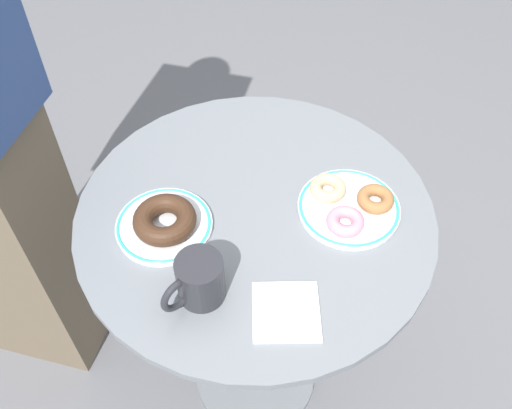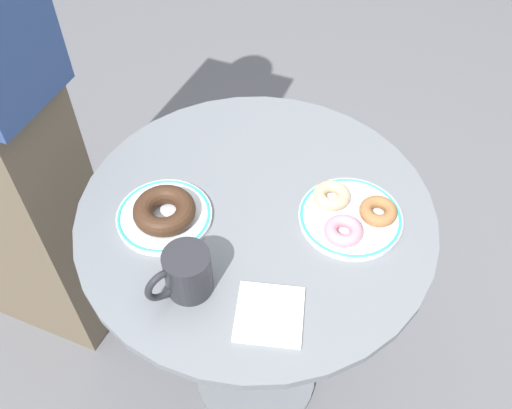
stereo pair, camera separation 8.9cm
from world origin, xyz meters
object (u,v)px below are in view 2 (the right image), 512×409
object	(u,v)px
plate_right	(350,217)
coffee_mug	(186,273)
donut_glazed	(332,197)
paper_napkin	(270,314)
plate_left	(164,216)
donut_cinnamon	(378,211)
donut_pink_frosted	(343,231)
donut_chocolate	(164,211)
cafe_table	(256,277)

from	to	relation	value
plate_right	coffee_mug	distance (m)	0.33
plate_right	donut_glazed	size ratio (longest dim) A/B	2.78
paper_napkin	coffee_mug	distance (m)	0.15
plate_left	donut_cinnamon	distance (m)	0.40
donut_glazed	plate_left	bearing A→B (deg)	178.26
donut_pink_frosted	donut_chocolate	bearing A→B (deg)	165.04
cafe_table	donut_cinnamon	size ratio (longest dim) A/B	10.83
donut_cinnamon	cafe_table	bearing A→B (deg)	167.49
donut_glazed	coffee_mug	size ratio (longest dim) A/B	0.62
donut_pink_frosted	donut_cinnamon	bearing A→B (deg)	25.76
cafe_table	donut_cinnamon	distance (m)	0.34
plate_left	donut_glazed	bearing A→B (deg)	-1.74
donut_chocolate	coffee_mug	world-z (taller)	coffee_mug
cafe_table	coffee_mug	distance (m)	0.34
donut_cinnamon	plate_left	bearing A→B (deg)	171.88
coffee_mug	donut_pink_frosted	bearing A→B (deg)	13.34
plate_left	plate_right	distance (m)	0.35
donut_cinnamon	donut_pink_frosted	size ratio (longest dim) A/B	1.00
plate_right	cafe_table	bearing A→B (deg)	165.98
donut_cinnamon	coffee_mug	size ratio (longest dim) A/B	0.62
donut_glazed	coffee_mug	distance (m)	0.32
donut_glazed	donut_pink_frosted	bearing A→B (deg)	-88.21
coffee_mug	donut_chocolate	bearing A→B (deg)	102.17
donut_pink_frosted	cafe_table	bearing A→B (deg)	149.86
plate_left	paper_napkin	xyz separation A→B (m)	(0.17, -0.23, -0.00)
donut_chocolate	paper_napkin	distance (m)	0.28
paper_napkin	coffee_mug	world-z (taller)	coffee_mug
coffee_mug	plate_left	bearing A→B (deg)	102.52
donut_pink_frosted	plate_left	bearing A→B (deg)	163.88
plate_right	coffee_mug	xyz separation A→B (m)	(-0.31, -0.11, 0.04)
cafe_table	plate_left	size ratio (longest dim) A/B	4.22
donut_cinnamon	donut_glazed	world-z (taller)	same
cafe_table	donut_cinnamon	bearing A→B (deg)	-12.51
paper_napkin	coffee_mug	bearing A→B (deg)	151.55
donut_chocolate	donut_cinnamon	xyz separation A→B (m)	(0.39, -0.05, -0.01)
donut_cinnamon	donut_pink_frosted	distance (m)	0.08
donut_glazed	paper_napkin	size ratio (longest dim) A/B	0.62
plate_left	paper_napkin	distance (m)	0.28
donut_cinnamon	paper_napkin	distance (m)	0.29
donut_glazed	paper_napkin	world-z (taller)	donut_glazed
plate_right	donut_glazed	distance (m)	0.05
donut_chocolate	plate_right	bearing A→B (deg)	-7.06
donut_cinnamon	donut_glazed	xyz separation A→B (m)	(-0.08, 0.05, 0.00)
plate_left	donut_chocolate	size ratio (longest dim) A/B	1.55
paper_napkin	donut_pink_frosted	bearing A→B (deg)	41.67
plate_right	donut_pink_frosted	xyz separation A→B (m)	(-0.03, -0.04, 0.02)
plate_left	plate_right	world-z (taller)	same
plate_left	paper_napkin	size ratio (longest dim) A/B	1.60
cafe_table	plate_left	distance (m)	0.29
cafe_table	donut_pink_frosted	size ratio (longest dim) A/B	10.83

